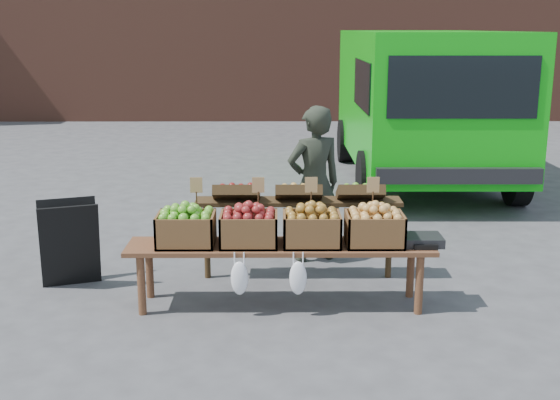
{
  "coord_description": "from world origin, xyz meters",
  "views": [
    {
      "loc": [
        0.3,
        -5.51,
        2.43
      ],
      "look_at": [
        0.33,
        0.88,
        0.85
      ],
      "focal_mm": 45.0,
      "sensor_mm": 36.0,
      "label": 1
    }
  ],
  "objects_px": {
    "delivery_van": "(421,107)",
    "back_table": "(298,227)",
    "weighing_scale": "(422,240)",
    "display_bench": "(280,275)",
    "crate_golden_apples": "(186,229)",
    "crate_russet_pears": "(249,229)",
    "chalkboard_sign": "(69,243)",
    "vendor": "(314,184)",
    "crate_green_apples": "(374,229)",
    "crate_red_apples": "(312,229)"
  },
  "relations": [
    {
      "from": "crate_russet_pears",
      "to": "display_bench",
      "type": "bearing_deg",
      "value": 0.0
    },
    {
      "from": "chalkboard_sign",
      "to": "crate_green_apples",
      "type": "relative_size",
      "value": 1.67
    },
    {
      "from": "vendor",
      "to": "back_table",
      "type": "distance_m",
      "value": 0.67
    },
    {
      "from": "vendor",
      "to": "crate_green_apples",
      "type": "height_order",
      "value": "vendor"
    },
    {
      "from": "chalkboard_sign",
      "to": "display_bench",
      "type": "height_order",
      "value": "chalkboard_sign"
    },
    {
      "from": "delivery_van",
      "to": "back_table",
      "type": "relative_size",
      "value": 2.52
    },
    {
      "from": "crate_russet_pears",
      "to": "delivery_van",
      "type": "bearing_deg",
      "value": 64.18
    },
    {
      "from": "crate_golden_apples",
      "to": "crate_green_apples",
      "type": "relative_size",
      "value": 1.0
    },
    {
      "from": "crate_green_apples",
      "to": "crate_golden_apples",
      "type": "bearing_deg",
      "value": 180.0
    },
    {
      "from": "delivery_van",
      "to": "crate_golden_apples",
      "type": "distance_m",
      "value": 6.15
    },
    {
      "from": "display_bench",
      "to": "crate_red_apples",
      "type": "xyz_separation_m",
      "value": [
        0.28,
        0.0,
        0.42
      ]
    },
    {
      "from": "display_bench",
      "to": "crate_russet_pears",
      "type": "relative_size",
      "value": 5.4
    },
    {
      "from": "crate_green_apples",
      "to": "display_bench",
      "type": "bearing_deg",
      "value": 180.0
    },
    {
      "from": "chalkboard_sign",
      "to": "back_table",
      "type": "relative_size",
      "value": 0.4
    },
    {
      "from": "vendor",
      "to": "weighing_scale",
      "type": "xyz_separation_m",
      "value": [
        0.89,
        -1.28,
        -0.22
      ]
    },
    {
      "from": "weighing_scale",
      "to": "display_bench",
      "type": "bearing_deg",
      "value": 180.0
    },
    {
      "from": "crate_green_apples",
      "to": "back_table",
      "type": "bearing_deg",
      "value": 131.84
    },
    {
      "from": "crate_russet_pears",
      "to": "weighing_scale",
      "type": "height_order",
      "value": "crate_russet_pears"
    },
    {
      "from": "vendor",
      "to": "weighing_scale",
      "type": "bearing_deg",
      "value": 103.04
    },
    {
      "from": "delivery_van",
      "to": "crate_golden_apples",
      "type": "height_order",
      "value": "delivery_van"
    },
    {
      "from": "crate_green_apples",
      "to": "weighing_scale",
      "type": "xyz_separation_m",
      "value": [
        0.43,
        0.0,
        -0.1
      ]
    },
    {
      "from": "crate_green_apples",
      "to": "vendor",
      "type": "bearing_deg",
      "value": 109.84
    },
    {
      "from": "delivery_van",
      "to": "crate_russet_pears",
      "type": "bearing_deg",
      "value": -115.56
    },
    {
      "from": "back_table",
      "to": "chalkboard_sign",
      "type": "bearing_deg",
      "value": -175.62
    },
    {
      "from": "back_table",
      "to": "crate_red_apples",
      "type": "height_order",
      "value": "back_table"
    },
    {
      "from": "crate_golden_apples",
      "to": "crate_green_apples",
      "type": "bearing_deg",
      "value": 0.0
    },
    {
      "from": "display_bench",
      "to": "vendor",
      "type": "bearing_deg",
      "value": 74.2
    },
    {
      "from": "delivery_van",
      "to": "vendor",
      "type": "relative_size",
      "value": 3.2
    },
    {
      "from": "back_table",
      "to": "delivery_van",
      "type": "bearing_deg",
      "value": 65.28
    },
    {
      "from": "crate_red_apples",
      "to": "crate_green_apples",
      "type": "relative_size",
      "value": 1.0
    },
    {
      "from": "crate_russet_pears",
      "to": "crate_golden_apples",
      "type": "bearing_deg",
      "value": 180.0
    },
    {
      "from": "display_bench",
      "to": "crate_red_apples",
      "type": "relative_size",
      "value": 5.4
    },
    {
      "from": "delivery_van",
      "to": "weighing_scale",
      "type": "xyz_separation_m",
      "value": [
        -1.03,
        -5.29,
        -0.57
      ]
    },
    {
      "from": "delivery_van",
      "to": "crate_golden_apples",
      "type": "relative_size",
      "value": 10.58
    },
    {
      "from": "crate_golden_apples",
      "to": "crate_green_apples",
      "type": "distance_m",
      "value": 1.65
    },
    {
      "from": "crate_russet_pears",
      "to": "crate_green_apples",
      "type": "bearing_deg",
      "value": 0.0
    },
    {
      "from": "delivery_van",
      "to": "crate_red_apples",
      "type": "height_order",
      "value": "delivery_van"
    },
    {
      "from": "crate_red_apples",
      "to": "chalkboard_sign",
      "type": "bearing_deg",
      "value": 166.51
    },
    {
      "from": "chalkboard_sign",
      "to": "display_bench",
      "type": "relative_size",
      "value": 0.31
    },
    {
      "from": "delivery_van",
      "to": "crate_golden_apples",
      "type": "xyz_separation_m",
      "value": [
        -3.11,
        -5.29,
        -0.47
      ]
    },
    {
      "from": "back_table",
      "to": "crate_russet_pears",
      "type": "height_order",
      "value": "back_table"
    },
    {
      "from": "crate_russet_pears",
      "to": "weighing_scale",
      "type": "bearing_deg",
      "value": 0.0
    },
    {
      "from": "crate_red_apples",
      "to": "weighing_scale",
      "type": "xyz_separation_m",
      "value": [
        0.97,
        0.0,
        -0.1
      ]
    },
    {
      "from": "chalkboard_sign",
      "to": "weighing_scale",
      "type": "distance_m",
      "value": 3.32
    },
    {
      "from": "back_table",
      "to": "display_bench",
      "type": "height_order",
      "value": "back_table"
    },
    {
      "from": "crate_russet_pears",
      "to": "crate_red_apples",
      "type": "xyz_separation_m",
      "value": [
        0.55,
        0.0,
        0.0
      ]
    },
    {
      "from": "vendor",
      "to": "display_bench",
      "type": "distance_m",
      "value": 1.44
    },
    {
      "from": "back_table",
      "to": "crate_green_apples",
      "type": "relative_size",
      "value": 4.2
    },
    {
      "from": "vendor",
      "to": "crate_red_apples",
      "type": "relative_size",
      "value": 3.31
    },
    {
      "from": "vendor",
      "to": "crate_russet_pears",
      "type": "height_order",
      "value": "vendor"
    }
  ]
}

